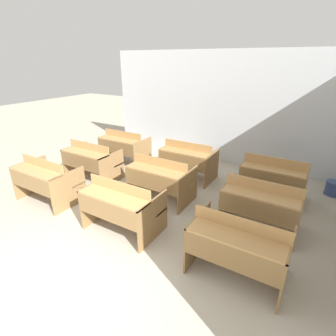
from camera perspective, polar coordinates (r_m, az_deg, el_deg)
ground_plane at (r=3.91m, az=-24.97°, el=-23.86°), size 30.00×30.00×0.00m
wall_back at (r=7.35m, az=10.82°, el=12.60°), size 6.56×0.06×2.95m
bench_front_left at (r=5.80m, az=-24.95°, el=-2.20°), size 1.22×0.81×0.92m
bench_front_center at (r=4.43m, az=-10.07°, el=-7.94°), size 1.22×0.81×0.92m
bench_front_right at (r=3.65m, az=15.07°, el=-15.98°), size 1.22×0.81×0.92m
bench_second_left at (r=6.50m, az=-16.33°, el=1.64°), size 1.22×0.81×0.92m
bench_second_center at (r=5.30m, az=-1.63°, el=-2.22°), size 1.22×0.81×0.92m
bench_second_right at (r=4.66m, az=19.59°, el=-7.40°), size 1.22×0.81×0.92m
bench_third_left at (r=7.33m, az=-9.55°, el=4.63°), size 1.22×0.81×0.92m
bench_third_center at (r=6.30m, az=4.37°, el=1.86°), size 1.22×0.81×0.92m
bench_third_right at (r=5.75m, az=21.90°, el=-1.91°), size 1.22×0.81×0.92m
wastepaper_bin at (r=6.64m, az=32.29°, el=-3.75°), size 0.31×0.31×0.31m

